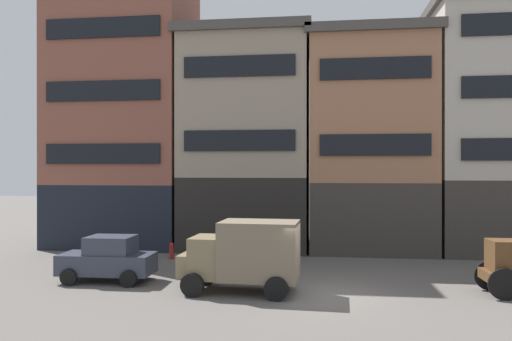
{
  "coord_description": "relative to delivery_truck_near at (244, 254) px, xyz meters",
  "views": [
    {
      "loc": [
        -0.03,
        -17.84,
        4.51
      ],
      "look_at": [
        -2.64,
        2.2,
        4.46
      ],
      "focal_mm": 34.72,
      "sensor_mm": 36.0,
      "label": 1
    }
  ],
  "objects": [
    {
      "name": "building_center_right",
      "position": [
        5.51,
        10.94,
        4.65
      ],
      "size": [
        7.08,
        6.83,
        12.07
      ],
      "color": "#38332D",
      "rests_on": "ground_plane"
    },
    {
      "name": "delivery_truck_near",
      "position": [
        0.0,
        0.0,
        0.0
      ],
      "size": [
        4.43,
        2.31,
        2.62
      ],
      "color": "#7A6B4C",
      "rests_on": "ground_plane"
    },
    {
      "name": "building_far_left",
      "position": [
        -8.99,
        10.94,
        7.56
      ],
      "size": [
        8.23,
        6.83,
        17.87
      ],
      "color": "black",
      "rests_on": "ground_plane"
    },
    {
      "name": "sedan_dark",
      "position": [
        -5.67,
        1.02,
        -0.51
      ],
      "size": [
        3.73,
        1.91,
        1.83
      ],
      "color": "#333847",
      "rests_on": "ground_plane"
    },
    {
      "name": "building_center_left",
      "position": [
        -1.45,
        10.94,
        4.81
      ],
      "size": [
        7.54,
        6.83,
        12.38
      ],
      "color": "black",
      "rests_on": "ground_plane"
    },
    {
      "name": "ground_plane",
      "position": [
        2.81,
        -0.03,
        -1.42
      ],
      "size": [
        120.0,
        120.0,
        0.0
      ],
      "primitive_type": "plane",
      "color": "#605B56"
    },
    {
      "name": "pedestrian_officer",
      "position": [
        0.45,
        6.12,
        -0.44
      ],
      "size": [
        0.51,
        0.51,
        1.79
      ],
      "color": "black",
      "rests_on": "ground_plane"
    },
    {
      "name": "fire_hydrant_curbside",
      "position": [
        -4.64,
        6.21,
        -1.0
      ],
      "size": [
        0.24,
        0.24,
        0.83
      ],
      "color": "maroon",
      "rests_on": "ground_plane"
    }
  ]
}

